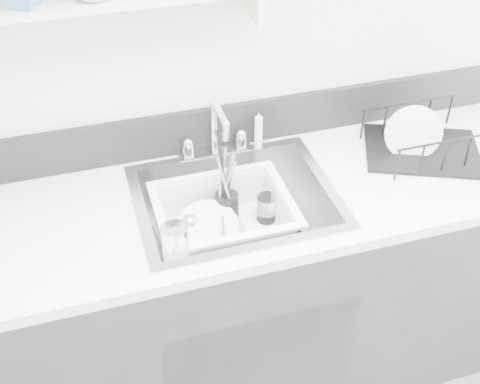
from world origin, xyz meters
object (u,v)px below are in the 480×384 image
object	(u,v)px
counter_run	(236,294)
dish_rack	(425,136)
wash_tub	(224,223)
sink	(236,218)

from	to	relation	value
counter_run	dish_rack	distance (m)	0.88
dish_rack	counter_run	bearing A→B (deg)	-152.26
wash_tub	dish_rack	bearing A→B (deg)	5.39
counter_run	wash_tub	size ratio (longest dim) A/B	7.31
counter_run	dish_rack	bearing A→B (deg)	4.37
counter_run	dish_rack	size ratio (longest dim) A/B	8.15
counter_run	wash_tub	xyz separation A→B (m)	(-0.04, -0.02, 0.38)
counter_run	wash_tub	distance (m)	0.38
dish_rack	sink	bearing A→B (deg)	-152.26
counter_run	sink	world-z (taller)	sink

